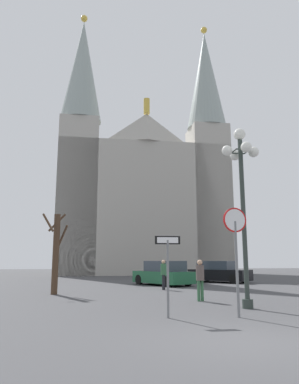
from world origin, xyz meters
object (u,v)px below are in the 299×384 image
at_px(stop_sign, 236,240).
at_px(bare_tree, 56,251).
at_px(parked_car_near_green, 164,274).
at_px(one_way_arrow_sign, 168,264).
at_px(parked_car_far_black, 219,272).
at_px(street_lamp, 242,181).
at_px(cathedral, 143,190).
at_px(pedestrian_standing, 164,272).
at_px(pedestrian_walking, 200,276).

distance_m(stop_sign, bare_tree, 9.82).
bearing_deg(parked_car_near_green, one_way_arrow_sign, -100.78).
bearing_deg(parked_car_far_black, street_lamp, -106.17).
bearing_deg(cathedral, one_way_arrow_sign, -96.74).
xyz_separation_m(parked_car_near_green, pedestrian_standing, (-0.68, -3.42, 0.25)).
bearing_deg(pedestrian_standing, parked_car_far_black, 48.15).
height_order(stop_sign, parked_car_far_black, stop_sign).
xyz_separation_m(stop_sign, parked_car_near_green, (0.48, 13.11, -1.44)).
bearing_deg(one_way_arrow_sign, pedestrian_standing, 79.39).
relative_size(one_way_arrow_sign, parked_car_near_green, 0.50).
distance_m(bare_tree, parked_car_near_green, 8.25).
relative_size(cathedral, pedestrian_walking, 19.14).
distance_m(one_way_arrow_sign, bare_tree, 8.62).
distance_m(one_way_arrow_sign, parked_car_far_black, 16.91).
xyz_separation_m(one_way_arrow_sign, pedestrian_standing, (1.78, 9.49, -0.51)).
xyz_separation_m(street_lamp, parked_car_far_black, (4.00, 13.80, -3.64)).
distance_m(cathedral, pedestrian_standing, 23.68).
bearing_deg(pedestrian_walking, street_lamp, -68.63).
bearing_deg(parked_car_far_black, one_way_arrow_sign, -114.62).
relative_size(stop_sign, street_lamp, 0.49).
distance_m(cathedral, stop_sign, 32.55).
bearing_deg(parked_car_near_green, parked_car_far_black, 28.18).
height_order(one_way_arrow_sign, street_lamp, street_lamp).
bearing_deg(stop_sign, one_way_arrow_sign, 174.01).
height_order(bare_tree, pedestrian_walking, bare_tree).
distance_m(cathedral, street_lamp, 30.34).
xyz_separation_m(street_lamp, parked_car_near_green, (-0.58, 11.35, -3.63)).
bearing_deg(one_way_arrow_sign, pedestrian_walking, 61.29).
bearing_deg(pedestrian_standing, stop_sign, -88.79).
height_order(stop_sign, street_lamp, street_lamp).
relative_size(parked_car_near_green, parked_car_far_black, 1.04).
relative_size(pedestrian_walking, pedestrian_standing, 1.00).
bearing_deg(stop_sign, street_lamp, 59.12).
bearing_deg(street_lamp, parked_car_near_green, 92.90).
height_order(cathedral, parked_car_near_green, cathedral).
height_order(bare_tree, pedestrian_standing, bare_tree).
distance_m(parked_car_near_green, parked_car_far_black, 5.19).
distance_m(street_lamp, pedestrian_walking, 4.21).
relative_size(stop_sign, one_way_arrow_sign, 1.37).
distance_m(one_way_arrow_sign, pedestrian_standing, 9.66).
bearing_deg(bare_tree, street_lamp, -41.95).
distance_m(cathedral, bare_tree, 26.02).
bearing_deg(stop_sign, bare_tree, 126.22).
bearing_deg(bare_tree, parked_car_near_green, 39.58).
relative_size(parked_car_far_black, pedestrian_standing, 2.76).
xyz_separation_m(cathedral, one_way_arrow_sign, (-3.71, -31.40, -8.23)).
bearing_deg(cathedral, parked_car_near_green, -93.87).
relative_size(cathedral, bare_tree, 7.90).
bearing_deg(parked_car_far_black, parked_car_near_green, -151.82).
distance_m(cathedral, pedestrian_walking, 28.92).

